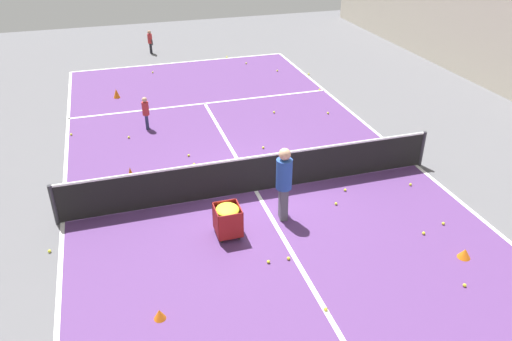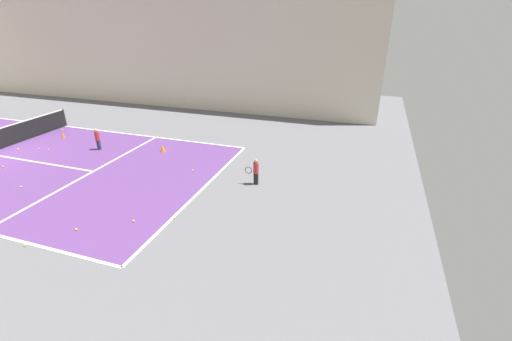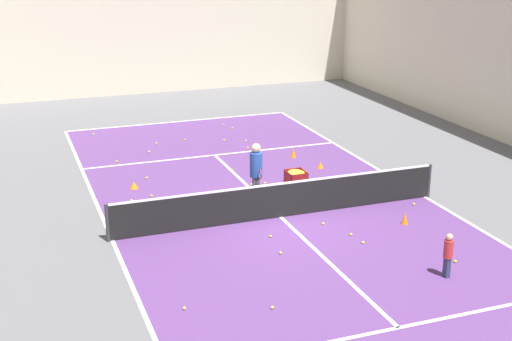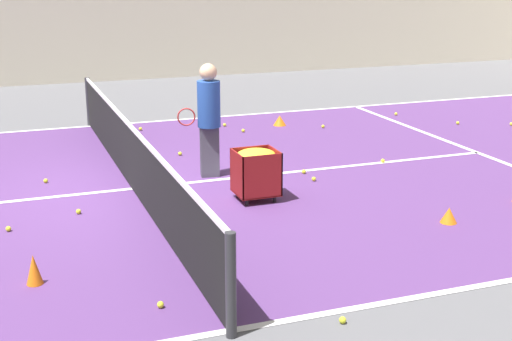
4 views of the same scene
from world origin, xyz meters
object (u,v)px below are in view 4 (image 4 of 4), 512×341
at_px(tennis_net, 131,155).
at_px(training_cone_0, 280,120).
at_px(ball_cart, 256,164).
at_px(coach_at_net, 209,113).

distance_m(tennis_net, training_cone_0, 5.04).
bearing_deg(training_cone_0, ball_cart, -25.98).
relative_size(tennis_net, ball_cart, 12.78).
distance_m(coach_at_net, training_cone_0, 4.05).
height_order(coach_at_net, ball_cart, coach_at_net).
height_order(tennis_net, coach_at_net, coach_at_net).
height_order(tennis_net, training_cone_0, tennis_net).
xyz_separation_m(ball_cart, training_cone_0, (-4.46, 2.18, -0.42)).
bearing_deg(training_cone_0, tennis_net, -48.20).
bearing_deg(coach_at_net, tennis_net, 19.55).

